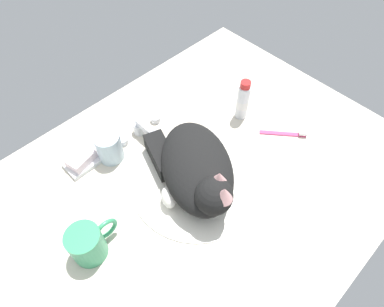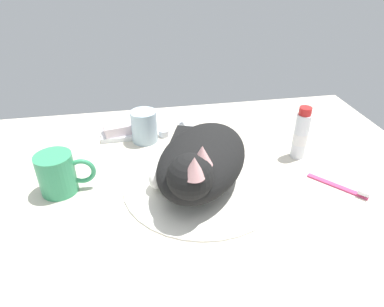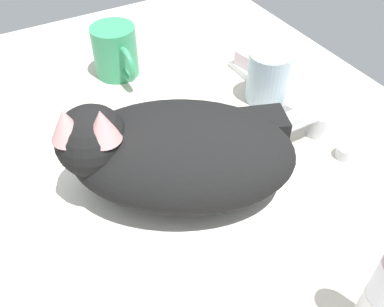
# 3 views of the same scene
# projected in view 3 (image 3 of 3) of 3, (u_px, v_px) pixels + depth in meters

# --- Properties ---
(ground_plane) EXTENTS (1.10, 0.83, 0.03)m
(ground_plane) POSITION_uv_depth(u_px,v_px,m) (183.00, 196.00, 0.57)
(ground_plane) COLOR beige
(sink_basin) EXTENTS (0.34, 0.34, 0.01)m
(sink_basin) POSITION_uv_depth(u_px,v_px,m) (183.00, 187.00, 0.56)
(sink_basin) COLOR white
(sink_basin) RESTS_ON ground_plane
(faucet) EXTENTS (0.15, 0.10, 0.06)m
(faucet) POSITION_uv_depth(u_px,v_px,m) (313.00, 123.00, 0.62)
(faucet) COLOR silver
(faucet) RESTS_ON ground_plane
(cat) EXTENTS (0.29, 0.33, 0.14)m
(cat) POSITION_uv_depth(u_px,v_px,m) (174.00, 151.00, 0.52)
(cat) COLOR black
(cat) RESTS_ON sink_basin
(coffee_mug) EXTENTS (0.12, 0.08, 0.09)m
(coffee_mug) POSITION_uv_depth(u_px,v_px,m) (116.00, 52.00, 0.73)
(coffee_mug) COLOR #389966
(coffee_mug) RESTS_ON ground_plane
(rinse_cup) EXTENTS (0.07, 0.07, 0.08)m
(rinse_cup) POSITION_uv_depth(u_px,v_px,m) (268.00, 77.00, 0.68)
(rinse_cup) COLOR silver
(rinse_cup) RESTS_ON ground_plane
(soap_dish) EXTENTS (0.09, 0.06, 0.01)m
(soap_dish) POSITION_uv_depth(u_px,v_px,m) (257.00, 70.00, 0.76)
(soap_dish) COLOR white
(soap_dish) RESTS_ON ground_plane
(soap_bar) EXTENTS (0.08, 0.06, 0.03)m
(soap_bar) POSITION_uv_depth(u_px,v_px,m) (258.00, 61.00, 0.75)
(soap_bar) COLOR silver
(soap_bar) RESTS_ON soap_dish
(toothpaste_bottle) EXTENTS (0.03, 0.03, 0.13)m
(toothpaste_bottle) POSITION_uv_depth(u_px,v_px,m) (383.00, 298.00, 0.39)
(toothpaste_bottle) COLOR white
(toothpaste_bottle) RESTS_ON ground_plane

